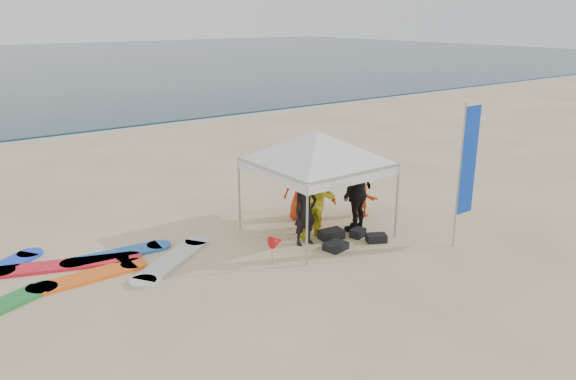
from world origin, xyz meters
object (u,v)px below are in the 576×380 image
(canopy_tent, at_px, (318,132))
(feather_flag, at_px, (467,163))
(person_black_b, at_px, (357,192))
(person_yellow, at_px, (318,202))
(person_black_a, at_px, (305,211))
(person_orange_a, at_px, (316,195))
(person_seated, at_px, (362,199))
(marker_pennant, at_px, (277,241))
(person_orange_b, at_px, (301,186))
(surfboard_spread, at_px, (75,271))

(canopy_tent, bearing_deg, feather_flag, -48.22)
(canopy_tent, height_order, feather_flag, feather_flag)
(person_black_b, bearing_deg, person_yellow, -24.75)
(canopy_tent, distance_m, feather_flag, 3.42)
(person_black_a, distance_m, person_orange_a, 1.16)
(person_orange_a, height_order, feather_flag, feather_flag)
(canopy_tent, bearing_deg, person_black_a, -148.33)
(person_orange_a, bearing_deg, person_black_b, 153.66)
(person_black_b, relative_size, canopy_tent, 0.52)
(person_seated, distance_m, marker_pennant, 3.69)
(canopy_tent, xyz_separation_m, marker_pennant, (-1.79, -0.88, -1.99))
(person_orange_b, height_order, feather_flag, feather_flag)
(person_orange_a, bearing_deg, marker_pennant, 56.45)
(surfboard_spread, bearing_deg, person_orange_b, -1.46)
(person_seated, height_order, canopy_tent, canopy_tent)
(person_seated, bearing_deg, person_orange_b, 28.98)
(person_orange_a, bearing_deg, feather_flag, 150.77)
(person_seated, height_order, surfboard_spread, person_seated)
(person_black_b, height_order, surfboard_spread, person_black_b)
(person_black_a, xyz_separation_m, person_yellow, (0.43, 0.07, 0.12))
(person_seated, height_order, feather_flag, feather_flag)
(person_black_b, height_order, canopy_tent, canopy_tent)
(person_black_a, bearing_deg, person_yellow, 14.03)
(surfboard_spread, bearing_deg, person_orange_a, -8.49)
(person_seated, relative_size, marker_pennant, 1.39)
(person_black_a, height_order, person_black_b, person_black_b)
(person_orange_a, bearing_deg, person_seated, -158.48)
(person_black_a, bearing_deg, surfboard_spread, 166.54)
(person_black_a, relative_size, person_yellow, 0.87)
(person_yellow, bearing_deg, marker_pennant, -155.20)
(person_orange_a, relative_size, canopy_tent, 0.44)
(person_orange_b, bearing_deg, marker_pennant, 53.88)
(person_orange_a, xyz_separation_m, marker_pennant, (-2.04, -1.21, -0.33))
(person_orange_b, relative_size, feather_flag, 0.53)
(person_orange_a, height_order, surfboard_spread, person_orange_a)
(person_black_a, distance_m, marker_pennant, 1.27)
(person_black_a, bearing_deg, person_seated, 19.65)
(person_black_b, distance_m, person_seated, 1.22)
(canopy_tent, height_order, marker_pennant, canopy_tent)
(person_orange_a, bearing_deg, person_orange_b, -70.19)
(person_black_a, relative_size, canopy_tent, 0.42)
(person_yellow, height_order, marker_pennant, person_yellow)
(person_black_b, bearing_deg, surfboard_spread, -31.90)
(person_yellow, distance_m, person_orange_b, 1.46)
(person_orange_a, xyz_separation_m, feather_flag, (2.00, -2.85, 1.11))
(person_yellow, distance_m, canopy_tent, 1.62)
(person_black_b, xyz_separation_m, surfboard_spread, (-6.29, 1.65, -0.95))
(surfboard_spread, bearing_deg, person_black_a, -18.36)
(person_orange_a, distance_m, canopy_tent, 1.71)
(person_yellow, bearing_deg, surfboard_spread, 169.38)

